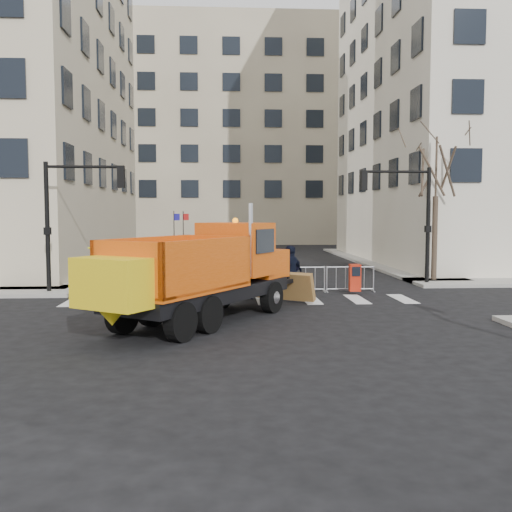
{
  "coord_description": "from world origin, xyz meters",
  "views": [
    {
      "loc": [
        -0.84,
        -16.1,
        3.34
      ],
      "look_at": [
        0.21,
        2.5,
        1.93
      ],
      "focal_mm": 40.0,
      "sensor_mm": 36.0,
      "label": 1
    }
  ],
  "objects": [
    {
      "name": "traffic_light_left",
      "position": [
        -8.0,
        7.5,
        2.7
      ],
      "size": [
        0.18,
        0.18,
        5.4
      ],
      "primitive_type": "cylinder",
      "color": "black",
      "rests_on": "ground"
    },
    {
      "name": "traffic_light_right",
      "position": [
        8.5,
        9.5,
        2.7
      ],
      "size": [
        0.18,
        0.18,
        5.4
      ],
      "primitive_type": "cylinder",
      "color": "black",
      "rests_on": "ground"
    },
    {
      "name": "plow_truck",
      "position": [
        -1.57,
        0.99,
        1.62
      ],
      "size": [
        7.19,
        9.21,
        3.64
      ],
      "rotation": [
        0.0,
        0.0,
        0.99
      ],
      "color": "black",
      "rests_on": "ground"
    },
    {
      "name": "worker",
      "position": [
        -6.19,
        8.13,
        1.14
      ],
      "size": [
        1.31,
        0.78,
        1.98
      ],
      "primitive_type": "imported",
      "rotation": [
        0.0,
        0.0,
        -0.04
      ],
      "color": "yellow",
      "rests_on": "sidewalk_back"
    },
    {
      "name": "building_far",
      "position": [
        0.0,
        52.0,
        12.0
      ],
      "size": [
        30.0,
        18.0,
        24.0
      ],
      "primitive_type": "cube",
      "color": "tan",
      "rests_on": "ground"
    },
    {
      "name": "ground",
      "position": [
        0.0,
        0.0,
        0.0
      ],
      "size": [
        120.0,
        120.0,
        0.0
      ],
      "primitive_type": "plane",
      "color": "black",
      "rests_on": "ground"
    },
    {
      "name": "sidewalk_back",
      "position": [
        0.0,
        8.5,
        0.07
      ],
      "size": [
        64.0,
        5.0,
        0.15
      ],
      "primitive_type": "cube",
      "color": "gray",
      "rests_on": "ground"
    },
    {
      "name": "street_tree",
      "position": [
        9.2,
        10.5,
        3.75
      ],
      "size": [
        3.0,
        3.0,
        7.5
      ],
      "primitive_type": null,
      "color": "#382B21",
      "rests_on": "ground"
    },
    {
      "name": "crowd_barriers",
      "position": [
        -0.75,
        7.6,
        0.55
      ],
      "size": [
        12.6,
        0.6,
        1.1
      ],
      "primitive_type": null,
      "color": "#9EA0A5",
      "rests_on": "ground"
    },
    {
      "name": "cop_b",
      "position": [
        1.77,
        6.48,
        1.02
      ],
      "size": [
        1.19,
        1.06,
        2.03
      ],
      "primitive_type": "imported",
      "rotation": [
        0.0,
        0.0,
        2.79
      ],
      "color": "black",
      "rests_on": "ground"
    },
    {
      "name": "cop_a",
      "position": [
        0.06,
        5.77,
        0.83
      ],
      "size": [
        0.68,
        0.52,
        1.66
      ],
      "primitive_type": "imported",
      "rotation": [
        0.0,
        0.0,
        3.35
      ],
      "color": "black",
      "rests_on": "ground"
    },
    {
      "name": "cop_c",
      "position": [
        1.81,
        6.07,
        1.02
      ],
      "size": [
        1.2,
        1.19,
        2.04
      ],
      "primitive_type": "imported",
      "rotation": [
        0.0,
        0.0,
        3.91
      ],
      "color": "black",
      "rests_on": "ground"
    },
    {
      "name": "newspaper_box",
      "position": [
        4.5,
        6.73,
        0.7
      ],
      "size": [
        0.47,
        0.42,
        1.1
      ],
      "primitive_type": "cube",
      "rotation": [
        0.0,
        0.0,
        -0.05
      ],
      "color": "#AE210D",
      "rests_on": "sidewalk_back"
    }
  ]
}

